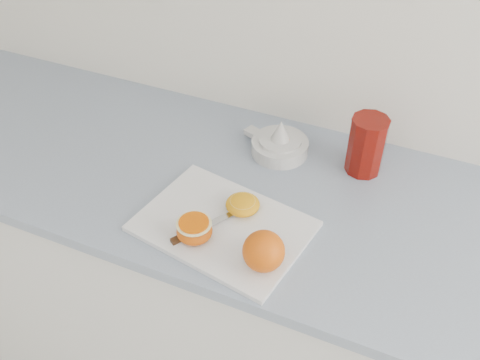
{
  "coord_description": "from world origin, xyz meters",
  "views": [
    {
      "loc": [
        0.37,
        0.81,
        1.75
      ],
      "look_at": [
        0.01,
        1.63,
        0.96
      ],
      "focal_mm": 40.0,
      "sensor_mm": 36.0,
      "label": 1
    }
  ],
  "objects_px": {
    "red_tumbler": "(366,147)",
    "cutting_board": "(223,226)",
    "half_orange": "(194,230)",
    "citrus_juicer": "(279,144)",
    "counter": "(275,307)"
  },
  "relations": [
    {
      "from": "counter",
      "to": "citrus_juicer",
      "type": "relative_size",
      "value": 12.87
    },
    {
      "from": "citrus_juicer",
      "to": "half_orange",
      "type": "bearing_deg",
      "value": -98.71
    },
    {
      "from": "half_orange",
      "to": "citrus_juicer",
      "type": "xyz_separation_m",
      "value": [
        0.06,
        0.37,
        -0.01
      ]
    },
    {
      "from": "cutting_board",
      "to": "red_tumbler",
      "type": "bearing_deg",
      "value": 54.29
    },
    {
      "from": "half_orange",
      "to": "citrus_juicer",
      "type": "bearing_deg",
      "value": 81.29
    },
    {
      "from": "red_tumbler",
      "to": "cutting_board",
      "type": "bearing_deg",
      "value": -125.71
    },
    {
      "from": "half_orange",
      "to": "citrus_juicer",
      "type": "height_order",
      "value": "citrus_juicer"
    },
    {
      "from": "cutting_board",
      "to": "half_orange",
      "type": "bearing_deg",
      "value": -121.82
    },
    {
      "from": "counter",
      "to": "cutting_board",
      "type": "bearing_deg",
      "value": -118.15
    },
    {
      "from": "cutting_board",
      "to": "citrus_juicer",
      "type": "height_order",
      "value": "citrus_juicer"
    },
    {
      "from": "cutting_board",
      "to": "red_tumbler",
      "type": "height_order",
      "value": "red_tumbler"
    },
    {
      "from": "citrus_juicer",
      "to": "red_tumbler",
      "type": "height_order",
      "value": "red_tumbler"
    },
    {
      "from": "half_orange",
      "to": "cutting_board",
      "type": "bearing_deg",
      "value": 58.18
    },
    {
      "from": "counter",
      "to": "half_orange",
      "type": "bearing_deg",
      "value": -119.2
    },
    {
      "from": "counter",
      "to": "red_tumbler",
      "type": "relative_size",
      "value": 15.86
    }
  ]
}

